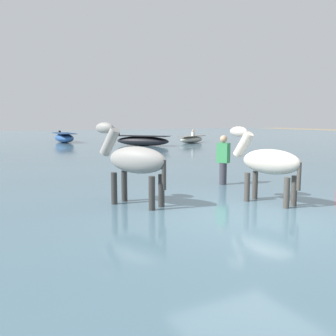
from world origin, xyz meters
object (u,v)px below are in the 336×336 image
horse_lead_grey (134,162)px  horse_trailing_pinto (268,164)px  boat_near_starboard (192,139)px  boat_distant_west (64,138)px  boat_mid_channel (142,141)px  person_onlooker_right (223,163)px

horse_lead_grey → horse_trailing_pinto: (2.60, -1.16, -0.06)m
boat_near_starboard → boat_distant_west: boat_near_starboard is taller
horse_lead_grey → horse_trailing_pinto: size_ratio=1.05×
horse_trailing_pinto → boat_mid_channel: size_ratio=0.52×
horse_lead_grey → boat_near_starboard: (11.82, 16.85, -0.64)m
boat_near_starboard → boat_distant_west: 9.76m
horse_trailing_pinto → boat_distant_west: size_ratio=0.54×
boat_distant_west → boat_mid_channel: bearing=-57.5°
boat_mid_channel → boat_near_starboard: size_ratio=1.27×
boat_distant_west → horse_lead_grey: bearing=-99.0°
horse_trailing_pinto → boat_distant_west: (0.85, 23.03, -0.49)m
horse_trailing_pinto → horse_lead_grey: bearing=156.0°
horse_lead_grey → horse_trailing_pinto: bearing=-24.0°
horse_lead_grey → boat_distant_west: 22.15m
horse_trailing_pinto → person_onlooker_right: (0.52, 2.28, -0.26)m
horse_trailing_pinto → boat_distant_west: bearing=87.9°
horse_lead_grey → person_onlooker_right: horse_lead_grey is taller
boat_near_starboard → boat_distant_west: bearing=149.1°
boat_near_starboard → person_onlooker_right: bearing=-118.9°
boat_mid_channel → boat_near_starboard: 4.64m
horse_lead_grey → boat_mid_channel: bearing=65.2°
horse_lead_grey → person_onlooker_right: (3.12, 1.13, -0.32)m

